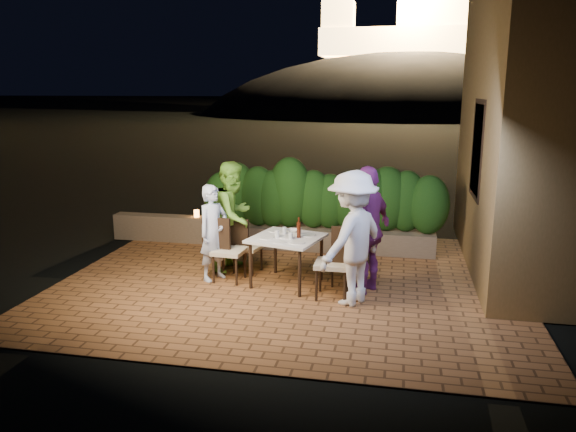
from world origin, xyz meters
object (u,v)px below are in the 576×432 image
(chair_left_front, at_px, (229,250))
(diner_purple, at_px, (368,230))
(chair_right_back, at_px, (348,260))
(diner_blue, at_px, (213,233))
(dining_table, at_px, (287,261))
(parapet_lamp, at_px, (197,213))
(chair_right_front, at_px, (332,262))
(beer_bottle, at_px, (299,227))
(diner_white, at_px, (352,238))
(diner_green, at_px, (234,216))
(chair_left_back, at_px, (248,246))
(bowl, at_px, (293,231))

(chair_left_front, bearing_deg, diner_purple, 3.85)
(chair_right_back, distance_m, diner_purple, 0.58)
(chair_left_front, distance_m, diner_blue, 0.36)
(dining_table, distance_m, chair_left_front, 0.92)
(dining_table, relative_size, parapet_lamp, 6.98)
(chair_right_front, bearing_deg, beer_bottle, -36.35)
(diner_purple, distance_m, parapet_lamp, 4.00)
(diner_white, bearing_deg, diner_blue, -73.86)
(chair_left_front, height_order, parapet_lamp, chair_left_front)
(diner_blue, bearing_deg, chair_left_front, -65.18)
(chair_right_front, bearing_deg, diner_green, -30.32)
(chair_left_back, height_order, chair_right_back, chair_left_back)
(chair_right_back, bearing_deg, bowl, 18.41)
(diner_blue, bearing_deg, parapet_lamp, 56.70)
(chair_left_back, bearing_deg, diner_white, -18.09)
(chair_right_back, relative_size, parapet_lamp, 6.13)
(diner_green, xyz_separation_m, diner_white, (2.04, -1.16, 0.04))
(chair_left_back, xyz_separation_m, diner_white, (1.77, -1.02, 0.50))
(chair_right_front, xyz_separation_m, chair_right_back, (0.18, 0.46, -0.10))
(dining_table, xyz_separation_m, chair_right_back, (0.93, 0.04, 0.05))
(beer_bottle, relative_size, chair_right_back, 0.37)
(dining_table, relative_size, diner_white, 0.52)
(chair_right_back, height_order, diner_purple, diner_purple)
(diner_purple, bearing_deg, dining_table, -64.72)
(diner_blue, distance_m, parapet_lamp, 2.27)
(diner_purple, bearing_deg, parapet_lamp, -93.76)
(dining_table, bearing_deg, chair_right_front, -29.04)
(dining_table, bearing_deg, chair_left_back, 148.37)
(beer_bottle, bearing_deg, chair_left_back, 153.33)
(chair_right_back, bearing_deg, beer_bottle, 39.01)
(chair_left_back, relative_size, diner_purple, 0.47)
(beer_bottle, height_order, diner_green, diner_green)
(bowl, relative_size, diner_white, 0.10)
(parapet_lamp, bearing_deg, diner_purple, -31.35)
(chair_right_back, xyz_separation_m, diner_green, (-1.94, 0.55, 0.47))
(diner_blue, xyz_separation_m, parapet_lamp, (-1.03, 2.02, -0.18))
(chair_right_back, bearing_deg, dining_table, 37.65)
(chair_left_front, bearing_deg, diner_white, -11.14)
(diner_white, bearing_deg, beer_bottle, -92.57)
(chair_right_back, bearing_deg, diner_white, 134.76)
(dining_table, xyz_separation_m, diner_blue, (-1.16, 0.01, 0.38))
(diner_blue, relative_size, diner_green, 0.84)
(chair_left_back, height_order, parapet_lamp, chair_left_back)
(bowl, xyz_separation_m, chair_right_front, (0.72, -0.73, -0.25))
(bowl, xyz_separation_m, chair_left_back, (-0.77, 0.15, -0.33))
(beer_bottle, bearing_deg, chair_right_back, 3.95)
(diner_green, bearing_deg, diner_white, -104.58)
(bowl, xyz_separation_m, diner_white, (1.00, -0.88, 0.16))
(beer_bottle, relative_size, chair_right_front, 0.30)
(parapet_lamp, bearing_deg, diner_green, -50.40)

